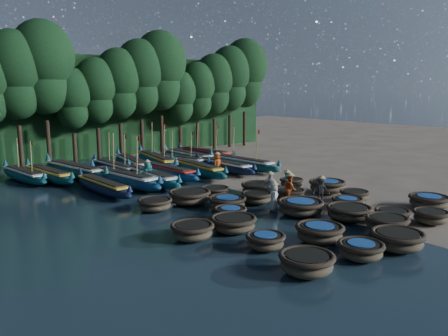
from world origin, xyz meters
TOP-DOWN VIEW (x-y plane):
  - ground at (0.00, 0.00)m, footprint 120.00×120.00m
  - foliage_wall at (0.00, 23.50)m, footprint 40.00×3.00m
  - coracle_0 at (-6.79, -9.41)m, footprint 2.12×2.12m
  - coracle_1 at (-3.98, -9.83)m, footprint 2.24×2.24m
  - coracle_2 at (-1.85, -10.20)m, footprint 2.39×2.39m
  - coracle_3 at (-0.17, -8.71)m, footprint 2.46×2.46m
  - coracle_4 at (2.89, -9.32)m, footprint 1.79×1.79m
  - coracle_5 at (-6.19, -6.63)m, footprint 1.74×1.74m
  - coracle_6 at (-3.71, -7.53)m, footprint 2.52×2.52m
  - coracle_7 at (0.14, -6.36)m, footprint 2.65×2.65m
  - coracle_8 at (1.67, -7.92)m, footprint 1.89×1.89m
  - coracle_9 at (5.71, -7.82)m, footprint 2.58×2.58m
  - coracle_10 at (-7.91, -3.64)m, footprint 2.40×2.40m
  - coracle_11 at (-5.74, -3.98)m, footprint 2.38×2.38m
  - coracle_12 at (-1.08, -4.11)m, footprint 2.64×2.64m
  - coracle_13 at (1.89, -5.02)m, footprint 1.83×1.83m
  - coracle_14 at (3.69, -4.22)m, footprint 1.79×1.79m
  - coracle_15 at (-4.57, -2.33)m, footprint 1.98×1.98m
  - coracle_16 at (-3.40, -0.66)m, footprint 2.44×2.44m
  - coracle_17 at (-1.31, -0.90)m, footprint 2.23×2.23m
  - coracle_18 at (0.95, -1.50)m, footprint 1.90×1.90m
  - coracle_19 at (4.16, -1.81)m, footprint 2.85×2.85m
  - coracle_20 at (-6.81, 1.61)m, footprint 2.37×2.37m
  - coracle_21 at (-4.46, 1.59)m, footprint 2.97×2.97m
  - coracle_22 at (-2.16, 2.09)m, footprint 1.87×1.87m
  - coracle_23 at (0.27, 0.60)m, footprint 2.69×2.69m
  - coracle_24 at (3.54, 0.77)m, footprint 1.96×1.96m
  - long_boat_2 at (-7.39, 7.31)m, footprint 1.61×7.37m
  - long_boat_3 at (-5.42, 8.41)m, footprint 2.64×8.59m
  - long_boat_4 at (-3.52, 7.80)m, footprint 1.76×8.20m
  - long_boat_5 at (-1.66, 9.04)m, footprint 2.14×8.18m
  - long_boat_6 at (0.90, 8.46)m, footprint 1.78×8.20m
  - long_boat_7 at (3.45, 8.17)m, footprint 1.41×7.74m
  - long_boat_8 at (5.34, 7.97)m, footprint 2.14×8.28m
  - long_boat_9 at (-10.38, 14.59)m, footprint 2.18×7.34m
  - long_boat_10 at (-8.93, 13.52)m, footprint 2.27×7.75m
  - long_boat_11 at (-6.96, 13.46)m, footprint 2.98×8.77m
  - long_boat_12 at (-3.89, 12.90)m, footprint 1.76×7.76m
  - long_boat_13 at (-2.06, 13.56)m, footprint 2.81×8.54m
  - long_boat_14 at (0.26, 13.54)m, footprint 3.09×8.99m
  - long_boat_15 at (2.24, 12.85)m, footprint 2.52×7.31m
  - long_boat_16 at (3.88, 13.95)m, footprint 1.66×8.26m
  - long_boat_17 at (6.27, 14.54)m, footprint 2.38×7.96m
  - fisherman_0 at (-1.62, -2.60)m, footprint 0.86×0.94m
  - fisherman_1 at (1.71, -0.50)m, footprint 0.67×0.68m
  - fisherman_2 at (0.35, -2.00)m, footprint 1.04×1.10m
  - fisherman_3 at (1.75, -3.22)m, footprint 1.20×1.12m
  - fisherman_4 at (-0.15, -0.82)m, footprint 1.11×0.88m
  - fisherman_5 at (-3.82, 7.77)m, footprint 1.72×0.94m
  - fisherman_6 at (2.35, 7.62)m, footprint 1.01×0.82m
  - tree_3 at (-9.10, 20.00)m, footprint 4.92×4.92m
  - tree_4 at (-6.80, 20.00)m, footprint 5.34×5.34m
  - tree_5 at (-4.50, 20.00)m, footprint 3.68×3.68m
  - tree_6 at (-2.20, 20.00)m, footprint 4.09×4.09m
  - tree_7 at (0.10, 20.00)m, footprint 4.51×4.51m
  - tree_8 at (2.40, 20.00)m, footprint 4.92×4.92m
  - tree_9 at (4.70, 20.00)m, footprint 5.34×5.34m
  - tree_10 at (7.00, 20.00)m, footprint 3.68×3.68m
  - tree_11 at (9.30, 20.00)m, footprint 4.09×4.09m
  - tree_12 at (11.60, 20.00)m, footprint 4.51×4.51m
  - tree_13 at (13.90, 20.00)m, footprint 4.92×4.92m
  - tree_14 at (16.20, 20.00)m, footprint 5.34×5.34m

SIDE VIEW (x-z plane):
  - ground at x=0.00m, z-range 0.00..0.00m
  - coracle_22 at x=-2.16m, z-range 0.04..0.67m
  - coracle_24 at x=3.54m, z-range 0.05..0.70m
  - coracle_15 at x=-4.57m, z-range 0.05..0.71m
  - coracle_8 at x=1.67m, z-range 0.05..0.72m
  - coracle_18 at x=0.95m, z-range 0.05..0.74m
  - coracle_14 at x=3.69m, z-range 0.05..0.74m
  - coracle_13 at x=1.89m, z-range 0.05..0.74m
  - coracle_20 at x=-6.81m, z-range 0.05..0.75m
  - coracle_4 at x=2.89m, z-range 0.05..0.76m
  - coracle_5 at x=-6.19m, z-range 0.06..0.76m
  - coracle_17 at x=-1.31m, z-range 0.05..0.77m
  - coracle_16 at x=-3.40m, z-range 0.06..0.77m
  - coracle_1 at x=-3.98m, z-range 0.06..0.78m
  - coracle_9 at x=5.71m, z-range 0.06..0.81m
  - coracle_10 at x=-7.91m, z-range 0.06..0.82m
  - coracle_11 at x=-5.74m, z-range 0.05..0.82m
  - coracle_7 at x=0.14m, z-range 0.06..0.84m
  - coracle_23 at x=0.27m, z-range 0.06..0.86m
  - coracle_0 at x=-6.79m, z-range 0.06..0.88m
  - coracle_21 at x=-4.46m, z-range 0.06..0.89m
  - coracle_3 at x=-0.17m, z-range 0.06..0.89m
  - coracle_2 at x=-1.85m, z-range 0.06..0.89m
  - coracle_12 at x=-1.08m, z-range 0.06..0.89m
  - coracle_6 at x=-3.71m, z-range 0.07..0.89m
  - coracle_19 at x=4.16m, z-range 0.07..0.91m
  - long_boat_2 at x=-7.39m, z-range -0.15..1.14m
  - long_boat_9 at x=-10.38m, z-range -1.07..2.07m
  - long_boat_15 at x=2.24m, z-range -1.07..2.07m
  - long_boat_7 at x=3.45m, z-range -0.16..1.20m
  - long_boat_10 at x=-8.93m, z-range -0.16..1.21m
  - long_boat_12 at x=-3.89m, z-range -1.13..2.17m
  - long_boat_17 at x=6.27m, z-range -1.16..2.24m
  - long_boat_4 at x=-3.52m, z-range -0.17..1.27m
  - long_boat_6 at x=0.90m, z-range -0.17..1.27m
  - long_boat_5 at x=-1.66m, z-range -0.17..1.27m
  - long_boat_16 at x=3.88m, z-range -0.17..1.28m
  - long_boat_8 at x=5.34m, z-range -1.20..2.32m
  - long_boat_13 at x=-2.06m, z-range -0.18..1.34m
  - long_boat_3 at x=-5.42m, z-range -1.26..2.42m
  - long_boat_11 at x=-6.96m, z-range -0.19..1.38m
  - long_boat_14 at x=0.26m, z-range -1.32..2.55m
  - fisherman_3 at x=1.75m, z-range -0.06..1.77m
  - fisherman_0 at x=-1.62m, z-range -0.04..1.78m
  - fisherman_1 at x=1.71m, z-range 0.01..1.79m
  - fisherman_5 at x=-3.82m, z-range -0.07..1.90m
  - fisherman_6 at x=2.35m, z-range -0.05..1.93m
  - fisherman_4 at x=-0.15m, z-range -0.04..1.92m
  - fisherman_2 at x=0.35m, z-range -0.06..1.94m
  - foliage_wall at x=0.00m, z-range 0.00..10.00m
  - tree_5 at x=-4.50m, z-range 1.63..10.31m
  - tree_10 at x=7.00m, z-range 1.63..10.31m
  - tree_6 at x=-2.20m, z-range 1.82..11.47m
  - tree_11 at x=9.30m, z-range 1.82..11.47m
  - tree_7 at x=0.10m, z-range 2.01..12.64m
  - tree_12 at x=11.60m, z-range 2.01..12.64m
  - tree_3 at x=-9.10m, z-range 2.19..13.80m
  - tree_8 at x=2.40m, z-range 2.19..13.80m
  - tree_13 at x=13.90m, z-range 2.19..13.80m
  - tree_4 at x=-6.80m, z-range 2.38..14.96m
  - tree_9 at x=4.70m, z-range 2.38..14.96m
  - tree_14 at x=16.20m, z-range 2.38..14.96m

